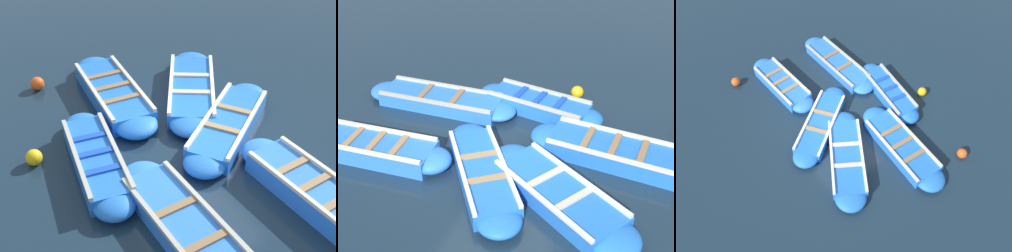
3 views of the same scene
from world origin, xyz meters
TOP-DOWN VIEW (x-y plane):
  - ground_plane at (0.00, 0.00)m, footprint 120.00×120.00m
  - boat_tucked at (-2.44, -0.85)m, footprint 3.39×1.06m
  - boat_stern_in at (1.51, -0.82)m, footprint 3.62×2.75m
  - boat_drifting at (0.21, 2.11)m, footprint 3.31×1.23m
  - boat_outer_right at (-0.06, -0.74)m, footprint 2.74×3.36m
  - boat_alongside at (-2.14, 1.48)m, footprint 3.90×1.05m
  - boat_far_corner at (2.24, 0.85)m, footprint 3.74×1.20m
  - buoy_orange_near at (0.92, 3.11)m, footprint 0.32×0.32m
  - buoy_white_drifting at (3.59, 2.24)m, footprint 0.33×0.33m

SIDE VIEW (x-z plane):
  - ground_plane at x=0.00m, z-range 0.00..0.00m
  - buoy_orange_near at x=0.92m, z-range 0.00..0.32m
  - buoy_white_drifting at x=3.59m, z-range 0.00..0.33m
  - boat_outer_right at x=-0.06m, z-range -0.03..0.36m
  - boat_alongside at x=-2.14m, z-range -0.03..0.37m
  - boat_stern_in at x=1.51m, z-range -0.03..0.37m
  - boat_drifting at x=0.21m, z-range -0.03..0.40m
  - boat_far_corner at x=2.24m, z-range -0.03..0.41m
  - boat_tucked at x=-2.44m, z-range -0.03..0.43m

